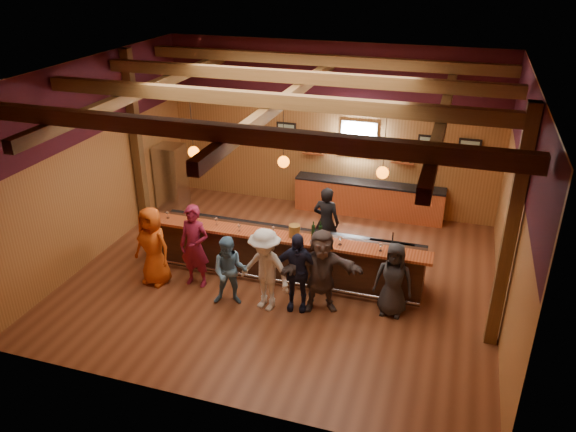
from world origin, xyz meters
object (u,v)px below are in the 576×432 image
at_px(customer_brown, 321,271).
at_px(customer_dark, 393,280).
at_px(back_bar_cabinet, 368,199).
at_px(customer_white, 265,270).
at_px(customer_orange, 153,246).
at_px(customer_navy, 296,272).
at_px(customer_redvest, 195,246).
at_px(ice_bucket, 294,231).
at_px(bottle_a, 320,232).
at_px(customer_denim, 230,271).
at_px(bar_counter, 287,253).
at_px(bartender, 326,222).
at_px(stainless_fridge, 171,177).

xyz_separation_m(customer_brown, customer_dark, (1.39, 0.26, -0.10)).
relative_size(back_bar_cabinet, customer_white, 2.27).
xyz_separation_m(customer_white, customer_brown, (1.06, 0.31, -0.00)).
distance_m(back_bar_cabinet, customer_orange, 6.10).
bearing_deg(customer_white, customer_navy, 33.27).
height_order(customer_redvest, ice_bucket, customer_redvest).
xyz_separation_m(customer_brown, bottle_a, (-0.26, 0.90, 0.38)).
distance_m(customer_denim, ice_bucket, 1.61).
bearing_deg(customer_dark, customer_denim, -166.69).
distance_m(customer_redvest, customer_white, 1.76).
height_order(bar_counter, ice_bucket, ice_bucket).
relative_size(back_bar_cabinet, customer_dark, 2.58).
relative_size(customer_navy, ice_bucket, 6.45).
distance_m(customer_brown, bartender, 2.20).
distance_m(back_bar_cabinet, customer_brown, 4.67).
xyz_separation_m(bar_counter, customer_brown, (1.06, -1.08, 0.36)).
bearing_deg(customer_redvest, bartender, 44.12).
distance_m(customer_dark, ice_bucket, 2.29).
distance_m(customer_denim, customer_dark, 3.24).
bearing_deg(bartender, customer_dark, 137.67).
bearing_deg(customer_white, customer_redvest, -176.53).
distance_m(bar_counter, ice_bucket, 0.81).
height_order(customer_redvest, customer_navy, customer_redvest).
relative_size(customer_redvest, customer_brown, 1.05).
relative_size(customer_denim, bottle_a, 3.98).
bearing_deg(ice_bucket, customer_brown, -45.03).
relative_size(bar_counter, customer_dark, 4.06).
xyz_separation_m(customer_orange, customer_denim, (1.87, -0.25, -0.13)).
height_order(stainless_fridge, customer_brown, stainless_fridge).
xyz_separation_m(bar_counter, stainless_fridge, (-4.12, 2.45, 0.38)).
xyz_separation_m(bar_counter, customer_orange, (-2.61, -1.19, 0.36)).
distance_m(stainless_fridge, customer_orange, 3.94).
relative_size(customer_white, ice_bucket, 6.76).
bearing_deg(stainless_fridge, customer_orange, -67.48).
relative_size(bartender, bottle_a, 4.59).
height_order(customer_orange, customer_brown, customer_orange).
xyz_separation_m(customer_redvest, customer_navy, (2.31, -0.21, -0.08)).
distance_m(bar_counter, bottle_a, 1.10).
xyz_separation_m(stainless_fridge, customer_redvest, (2.40, -3.45, 0.02)).
bearing_deg(back_bar_cabinet, ice_bucket, -103.46).
height_order(back_bar_cabinet, customer_brown, customer_brown).
bearing_deg(ice_bucket, customer_redvest, -160.05).
distance_m(customer_orange, bottle_a, 3.57).
bearing_deg(bartender, bar_counter, 64.08).
bearing_deg(bottle_a, customer_brown, -73.71).
height_order(bar_counter, customer_dark, customer_dark).
distance_m(customer_orange, customer_redvest, 0.91).
relative_size(stainless_fridge, customer_orange, 1.02).
xyz_separation_m(back_bar_cabinet, customer_dark, (1.26, -4.39, 0.30)).
height_order(customer_orange, customer_dark, customer_orange).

